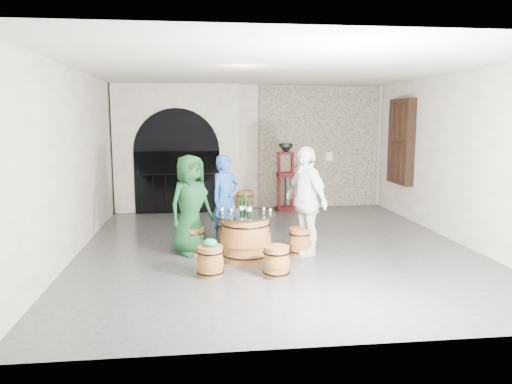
{
  "coord_description": "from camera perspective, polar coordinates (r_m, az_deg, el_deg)",
  "views": [
    {
      "loc": [
        -1.37,
        -8.6,
        2.33
      ],
      "look_at": [
        -0.37,
        -0.18,
        1.05
      ],
      "focal_mm": 34.0,
      "sensor_mm": 36.0,
      "label": 1
    }
  ],
  "objects": [
    {
      "name": "ground",
      "position": [
        9.01,
        2.22,
        -6.4
      ],
      "size": [
        8.0,
        8.0,
        0.0
      ],
      "primitive_type": "plane",
      "color": "#313234",
      "rests_on": "ground"
    },
    {
      "name": "tasting_glass_b",
      "position": [
        8.02,
        0.93,
        -2.18
      ],
      "size": [
        0.05,
        0.05,
        0.1
      ],
      "primitive_type": null,
      "color": "#C66F26",
      "rests_on": "barrel_table"
    },
    {
      "name": "barrel_stool_near_right",
      "position": [
        7.28,
        2.41,
        -8.19
      ],
      "size": [
        0.41,
        0.41,
        0.47
      ],
      "color": "brown",
      "rests_on": "ground"
    },
    {
      "name": "side_barrel",
      "position": [
        11.88,
        -1.34,
        -1.29
      ],
      "size": [
        0.45,
        0.45,
        0.59
      ],
      "rotation": [
        0.0,
        0.0,
        0.43
      ],
      "color": "brown",
      "rests_on": "ground"
    },
    {
      "name": "wine_bottle_right",
      "position": [
        8.02,
        -1.49,
        -1.58
      ],
      "size": [
        0.08,
        0.08,
        0.32
      ],
      "color": "black",
      "rests_on": "barrel_table"
    },
    {
      "name": "tasting_glass_c",
      "position": [
        8.19,
        -2.63,
        -1.96
      ],
      "size": [
        0.05,
        0.05,
        0.1
      ],
      "primitive_type": null,
      "color": "#C66F26",
      "rests_on": "barrel_table"
    },
    {
      "name": "barrel_stool_left",
      "position": [
        8.54,
        -7.38,
        -5.71
      ],
      "size": [
        0.41,
        0.41,
        0.47
      ],
      "color": "brown",
      "rests_on": "ground"
    },
    {
      "name": "tasting_glass_d",
      "position": [
        8.21,
        -0.63,
        -1.93
      ],
      "size": [
        0.05,
        0.05,
        0.1
      ],
      "primitive_type": null,
      "color": "#C66F26",
      "rests_on": "barrel_table"
    },
    {
      "name": "person_green",
      "position": [
        8.43,
        -7.71,
        -1.5
      ],
      "size": [
        1.0,
        0.96,
        1.73
      ],
      "primitive_type": "imported",
      "rotation": [
        0.0,
        0.0,
        0.67
      ],
      "color": "#103A1A",
      "rests_on": "ground"
    },
    {
      "name": "wine_bottle_left",
      "position": [
        7.97,
        -1.68,
        -1.66
      ],
      "size": [
        0.08,
        0.08,
        0.32
      ],
      "color": "black",
      "rests_on": "barrel_table"
    },
    {
      "name": "barrel_table",
      "position": [
        8.07,
        -1.23,
        -5.34
      ],
      "size": [
        1.02,
        1.02,
        0.78
      ],
      "color": "brown",
      "rests_on": "ground"
    },
    {
      "name": "ceiling",
      "position": [
        8.75,
        2.35,
        14.29
      ],
      "size": [
        8.0,
        8.0,
        0.0
      ],
      "primitive_type": "plane",
      "rotation": [
        3.14,
        0.0,
        0.0
      ],
      "color": "beige",
      "rests_on": "wall_back"
    },
    {
      "name": "barrel_stool_right",
      "position": [
        8.46,
        5.23,
        -5.82
      ],
      "size": [
        0.41,
        0.41,
        0.47
      ],
      "color": "brown",
      "rests_on": "ground"
    },
    {
      "name": "stone_facing_panel",
      "position": [
        12.95,
        7.43,
        5.29
      ],
      "size": [
        3.2,
        0.12,
        3.18
      ],
      "primitive_type": "cube",
      "color": "gray",
      "rests_on": "ground"
    },
    {
      "name": "barrel_stool_far",
      "position": [
        9.03,
        -3.23,
        -4.87
      ],
      "size": [
        0.41,
        0.41,
        0.47
      ],
      "color": "brown",
      "rests_on": "ground"
    },
    {
      "name": "person_blue",
      "position": [
        9.08,
        -3.59,
        -0.88
      ],
      "size": [
        0.73,
        0.67,
        1.68
      ],
      "primitive_type": "imported",
      "rotation": [
        0.0,
        0.0,
        0.6
      ],
      "color": "#1B4C95",
      "rests_on": "ground"
    },
    {
      "name": "wine_bottle_center",
      "position": [
        7.85,
        -0.81,
        -1.8
      ],
      "size": [
        0.08,
        0.08,
        0.32
      ],
      "color": "black",
      "rests_on": "barrel_table"
    },
    {
      "name": "tasting_glass_f",
      "position": [
        8.04,
        -3.97,
        -2.18
      ],
      "size": [
        0.05,
        0.05,
        0.1
      ],
      "primitive_type": null,
      "color": "#C66F26",
      "rests_on": "barrel_table"
    },
    {
      "name": "tasting_glass_a",
      "position": [
        7.94,
        -2.94,
        -2.3
      ],
      "size": [
        0.05,
        0.05,
        0.1
      ],
      "primitive_type": null,
      "color": "#C66F26",
      "rests_on": "barrel_table"
    },
    {
      "name": "control_box",
      "position": [
        12.95,
        8.58,
        4.16
      ],
      "size": [
        0.18,
        0.1,
        0.22
      ],
      "primitive_type": "cube",
      "color": "silver",
      "rests_on": "wall_back"
    },
    {
      "name": "wall_left",
      "position": [
        8.89,
        -20.65,
        3.32
      ],
      "size": [
        0.0,
        8.0,
        8.0
      ],
      "primitive_type": "plane",
      "rotation": [
        1.57,
        0.0,
        1.57
      ],
      "color": "beige",
      "rests_on": "ground"
    },
    {
      "name": "shuttered_window",
      "position": [
        11.99,
        16.65,
        5.7
      ],
      "size": [
        0.23,
        1.1,
        2.0
      ],
      "color": "black",
      "rests_on": "wall_right"
    },
    {
      "name": "barrel_stool_near_left",
      "position": [
        7.32,
        -5.39,
        -8.11
      ],
      "size": [
        0.41,
        0.41,
        0.47
      ],
      "color": "brown",
      "rests_on": "ground"
    },
    {
      "name": "corking_press",
      "position": [
        12.39,
        3.52,
        2.41
      ],
      "size": [
        0.73,
        0.44,
        1.72
      ],
      "rotation": [
        0.0,
        0.0,
        0.14
      ],
      "color": "#500D11",
      "rests_on": "ground"
    },
    {
      "name": "tasting_glass_e",
      "position": [
        7.93,
        1.69,
        -2.31
      ],
      "size": [
        0.05,
        0.05,
        0.1
      ],
      "primitive_type": null,
      "color": "#C66F26",
      "rests_on": "barrel_table"
    },
    {
      "name": "arched_opening",
      "position": [
        12.37,
        -9.25,
        5.01
      ],
      "size": [
        3.1,
        0.6,
        3.19
      ],
      "color": "beige",
      "rests_on": "ground"
    },
    {
      "name": "wall_back",
      "position": [
        12.69,
        -0.57,
        5.29
      ],
      "size": [
        8.0,
        0.0,
        8.0
      ],
      "primitive_type": "plane",
      "rotation": [
        1.57,
        0.0,
        0.0
      ],
      "color": "beige",
      "rests_on": "ground"
    },
    {
      "name": "wall_right",
      "position": [
        9.91,
        22.74,
        3.7
      ],
      "size": [
        0.0,
        8.0,
        8.0
      ],
      "primitive_type": "plane",
      "rotation": [
        1.57,
        0.0,
        -1.57
      ],
      "color": "beige",
      "rests_on": "ground"
    },
    {
      "name": "wall_front",
      "position": [
        4.85,
        9.73,
        -0.2
      ],
      "size": [
        8.0,
        0.0,
        8.0
      ],
      "primitive_type": "plane",
      "rotation": [
        -1.57,
        0.0,
        0.0
      ],
      "color": "beige",
      "rests_on": "ground"
    },
    {
      "name": "person_white",
      "position": [
        8.35,
        5.86,
        -1.06
      ],
      "size": [
        0.85,
        1.19,
        1.88
      ],
      "primitive_type": "imported",
      "rotation": [
        0.0,
        0.0,
        -1.18
      ],
      "color": "white",
      "rests_on": "ground"
    },
    {
      "name": "green_cap",
      "position": [
        7.24,
        -5.39,
        -5.98
      ],
      "size": [
        0.25,
        0.21,
        0.12
      ],
      "color": "#0B8250",
      "rests_on": "barrel_stool_near_left"
    }
  ]
}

